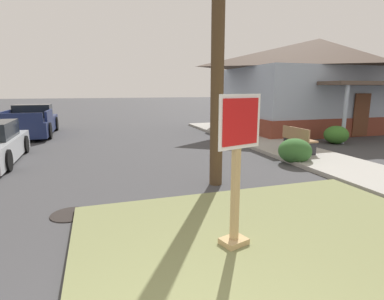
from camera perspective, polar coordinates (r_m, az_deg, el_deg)
name	(u,v)px	position (r m, az deg, el deg)	size (l,w,h in m)	color
grass_corner_patch	(292,250)	(4.66, 18.33, -17.49)	(5.94, 4.94, 0.08)	olive
sidewalk_strip	(307,156)	(10.82, 20.90, -0.99)	(2.20, 19.90, 0.12)	#9E9B93
stop_sign	(237,176)	(4.15, 8.43, -4.80)	(0.69, 0.37, 2.11)	tan
manhole_cover	(71,214)	(6.04, -21.99, -11.23)	(0.70, 0.70, 0.02)	black
pickup_truck_navy	(32,123)	(16.93, -28.00, 4.58)	(2.11, 5.12, 1.48)	#19234C
street_bench	(298,138)	(10.99, 19.42, 2.07)	(0.41, 1.41, 0.85)	#93704C
corner_house	(316,84)	(18.77, 22.44, 11.52)	(10.19, 8.09, 4.98)	brown
shrub_near_porch	(336,135)	(13.99, 25.60, 2.62)	(0.98, 0.98, 0.75)	#397329
shrub_by_curb	(295,151)	(9.80, 18.88, -0.16)	(1.00, 1.00, 0.77)	#33642C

